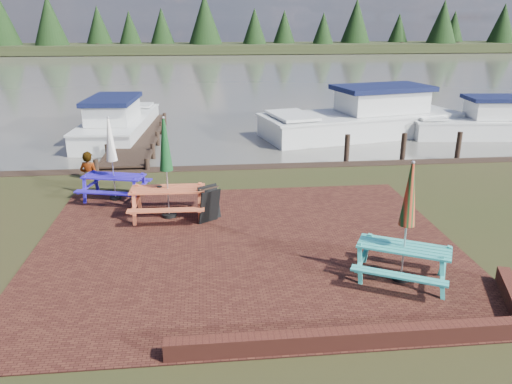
{
  "coord_description": "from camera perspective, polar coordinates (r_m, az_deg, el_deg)",
  "views": [
    {
      "loc": [
        -0.79,
        -8.68,
        4.65
      ],
      "look_at": [
        0.27,
        1.68,
        1.0
      ],
      "focal_mm": 35.0,
      "sensor_mm": 36.0,
      "label": 1
    }
  ],
  "objects": [
    {
      "name": "boat_far",
      "position": [
        23.54,
        24.59,
        7.1
      ],
      "size": [
        6.21,
        2.68,
        1.89
      ],
      "rotation": [
        0.0,
        0.0,
        1.48
      ],
      "color": "silver",
      "rests_on": "ground"
    },
    {
      "name": "picnic_table_teal",
      "position": [
        9.51,
        16.63,
        -5.4
      ],
      "size": [
        2.14,
        2.07,
        2.29
      ],
      "rotation": [
        0.0,
        0.0,
        -0.48
      ],
      "color": "teal",
      "rests_on": "ground"
    },
    {
      "name": "picnic_table_blue",
      "position": [
        13.77,
        -16.0,
        2.23
      ],
      "size": [
        1.92,
        1.8,
        2.23
      ],
      "rotation": [
        0.0,
        0.0,
        -0.26
      ],
      "color": "#2917B1",
      "rests_on": "ground"
    },
    {
      "name": "person",
      "position": [
        15.83,
        -18.76,
        4.35
      ],
      "size": [
        0.71,
        0.58,
        1.68
      ],
      "primitive_type": "imported",
      "rotation": [
        0.0,
        0.0,
        2.8
      ],
      "color": "gray",
      "rests_on": "ground"
    },
    {
      "name": "jetty",
      "position": [
        20.64,
        -13.33,
        6.11
      ],
      "size": [
        1.76,
        9.08,
        1.0
      ],
      "color": "black",
      "rests_on": "ground"
    },
    {
      "name": "water",
      "position": [
        45.92,
        -4.98,
        13.45
      ],
      "size": [
        120.0,
        60.0,
        0.02
      ],
      "primitive_type": "cube",
      "color": "#4B4840",
      "rests_on": "ground"
    },
    {
      "name": "boat_jetty",
      "position": [
        22.01,
        -15.47,
        7.48
      ],
      "size": [
        2.83,
        7.01,
        1.99
      ],
      "rotation": [
        0.0,
        0.0,
        -0.07
      ],
      "color": "silver",
      "rests_on": "ground"
    },
    {
      "name": "ground",
      "position": [
        9.88,
        -0.58,
        -8.78
      ],
      "size": [
        120.0,
        120.0,
        0.0
      ],
      "primitive_type": "plane",
      "color": "black",
      "rests_on": "ground"
    },
    {
      "name": "paving",
      "position": [
        10.76,
        -1.08,
        -6.23
      ],
      "size": [
        9.0,
        7.5,
        0.02
      ],
      "primitive_type": "cube",
      "color": "#341510",
      "rests_on": "ground"
    },
    {
      "name": "chalkboard",
      "position": [
        11.95,
        -5.33,
        -1.41
      ],
      "size": [
        0.55,
        0.74,
        0.84
      ],
      "rotation": [
        0.0,
        0.0,
        0.57
      ],
      "color": "black",
      "rests_on": "ground"
    },
    {
      "name": "brick_wall",
      "position": [
        8.25,
        16.62,
        -14.66
      ],
      "size": [
        6.21,
        1.79,
        0.3
      ],
      "color": "#4C1E16",
      "rests_on": "ground"
    },
    {
      "name": "boat_near",
      "position": [
        22.18,
        12.23,
        8.07
      ],
      "size": [
        8.96,
        4.79,
        2.3
      ],
      "rotation": [
        0.0,
        0.0,
        1.8
      ],
      "color": "silver",
      "rests_on": "ground"
    },
    {
      "name": "picnic_table_red",
      "position": [
        12.19,
        -10.1,
        0.93
      ],
      "size": [
        1.82,
        1.62,
        2.47
      ],
      "rotation": [
        0.0,
        0.0,
        -0.02
      ],
      "color": "#C15531",
      "rests_on": "ground"
    },
    {
      "name": "far_treeline",
      "position": [
        74.69,
        -5.53,
        18.19
      ],
      "size": [
        120.0,
        10.0,
        8.1
      ],
      "color": "black",
      "rests_on": "ground"
    }
  ]
}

